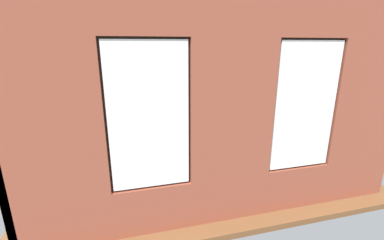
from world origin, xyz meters
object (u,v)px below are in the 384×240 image
object	(u,v)px
coffee_table	(190,136)
potted_plant_by_left_couch	(234,119)
potted_plant_corner_near_left	(239,108)
potted_plant_corner_far_left	(333,150)
tv_flatscreen	(70,128)
papasan_chair	(158,116)
potted_plant_mid_room_small	(194,121)
cup_ceramic	(182,131)
remote_gray	(190,133)
table_plant_small	(205,126)
potted_plant_foreground_right	(96,110)
media_console	(74,157)
potted_plant_near_tv	(93,144)
couch_by_window	(184,182)
couch_left	(268,132)
potted_plant_between_couches	(256,157)
remote_silver	(173,137)

from	to	relation	value
coffee_table	potted_plant_by_left_couch	bearing A→B (deg)	-143.98
potted_plant_corner_near_left	potted_plant_corner_far_left	bearing A→B (deg)	89.96
tv_flatscreen	papasan_chair	world-z (taller)	tv_flatscreen
tv_flatscreen	potted_plant_mid_room_small	world-z (taller)	tv_flatscreen
cup_ceramic	potted_plant_by_left_couch	world-z (taller)	cup_ceramic
remote_gray	potted_plant_mid_room_small	size ratio (longest dim) A/B	0.26
table_plant_small	potted_plant_foreground_right	size ratio (longest dim) A/B	0.24
potted_plant_foreground_right	potted_plant_mid_room_small	xyz separation A→B (m)	(-2.78, 0.98, -0.27)
coffee_table	tv_flatscreen	size ratio (longest dim) A/B	1.39
media_console	potted_plant_near_tv	size ratio (longest dim) A/B	0.81
remote_gray	potted_plant_near_tv	distance (m)	2.57
coffee_table	table_plant_small	size ratio (longest dim) A/B	6.06
potted_plant_mid_room_small	papasan_chair	bearing A→B (deg)	-40.75
couch_by_window	potted_plant_corner_far_left	bearing A→B (deg)	178.06
table_plant_small	couch_left	bearing A→B (deg)	171.95
couch_left	potted_plant_near_tv	world-z (taller)	potted_plant_near_tv
papasan_chair	potted_plant_mid_room_small	world-z (taller)	papasan_chair
tv_flatscreen	papasan_chair	xyz separation A→B (m)	(-2.13, -2.14, -0.47)
coffee_table	potted_plant_mid_room_small	size ratio (longest dim) A/B	2.43
media_console	couch_left	bearing A→B (deg)	-177.49
potted_plant_corner_near_left	potted_plant_between_couches	distance (m)	4.38
tv_flatscreen	media_console	bearing A→B (deg)	90.00
couch_by_window	remote_gray	size ratio (longest dim) A/B	10.95
papasan_chair	potted_plant_near_tv	size ratio (longest dim) A/B	0.79
tv_flatscreen	potted_plant_mid_room_small	size ratio (longest dim) A/B	1.75
potted_plant_mid_room_small	potted_plant_corner_near_left	xyz separation A→B (m)	(-1.91, -1.03, 0.05)
potted_plant_near_tv	papasan_chair	bearing A→B (deg)	-116.34
potted_plant_foreground_right	potted_plant_by_left_couch	distance (m)	4.22
couch_left	potted_plant_by_left_couch	bearing A→B (deg)	-162.40
potted_plant_foreground_right	potted_plant_corner_far_left	xyz separation A→B (m)	(-4.69, 4.18, -0.09)
media_console	potted_plant_between_couches	distance (m)	3.85
potted_plant_foreground_right	potted_plant_by_left_couch	bearing A→B (deg)	170.13
coffee_table	potted_plant_corner_near_left	size ratio (longest dim) A/B	1.37
potted_plant_foreground_right	couch_by_window	bearing A→B (deg)	113.15
tv_flatscreen	potted_plant_corner_far_left	xyz separation A→B (m)	(-4.99, 1.88, -0.29)
tv_flatscreen	potted_plant_foreground_right	world-z (taller)	tv_flatscreen
papasan_chair	potted_plant_foreground_right	xyz separation A→B (m)	(1.83, -0.15, 0.27)
papasan_chair	cup_ceramic	bearing A→B (deg)	102.19
couch_by_window	table_plant_small	size ratio (longest dim) A/B	7.06
couch_left	table_plant_small	xyz separation A→B (m)	(1.70, -0.24, 0.24)
papasan_chair	potted_plant_corner_near_left	bearing A→B (deg)	-175.89
potted_plant_corner_near_left	potted_plant_near_tv	xyz separation A→B (m)	(4.44, 3.38, 0.39)
couch_left	media_console	xyz separation A→B (m)	(4.84, 0.21, -0.07)
cup_ceramic	potted_plant_by_left_couch	size ratio (longest dim) A/B	0.21
cup_ceramic	couch_left	bearing A→B (deg)	175.12
potted_plant_mid_room_small	potted_plant_between_couches	distance (m)	3.08
cup_ceramic	remote_silver	world-z (taller)	cup_ceramic
remote_gray	potted_plant_between_couches	bearing A→B (deg)	-134.84
tv_flatscreen	potted_plant_between_couches	xyz separation A→B (m)	(-3.42, 1.74, -0.31)
couch_left	potted_plant_mid_room_small	world-z (taller)	couch_left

